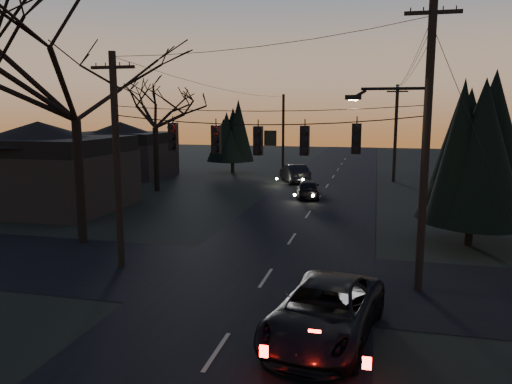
% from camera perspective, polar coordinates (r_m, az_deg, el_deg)
% --- Properties ---
extents(main_road, '(8.00, 120.00, 0.02)m').
position_cam_1_polar(main_road, '(28.63, 5.44, -3.38)').
color(main_road, black).
rests_on(main_road, ground).
extents(cross_road, '(60.00, 7.00, 0.02)m').
position_cam_1_polar(cross_road, '(19.14, 1.12, -9.81)').
color(cross_road, black).
rests_on(cross_road, ground).
extents(utility_pole_right, '(5.00, 0.30, 10.00)m').
position_cam_1_polar(utility_pole_right, '(18.82, 18.01, -10.65)').
color(utility_pole_right, black).
rests_on(utility_pole_right, ground).
extents(utility_pole_left, '(1.80, 0.30, 8.50)m').
position_cam_1_polar(utility_pole_left, '(21.19, -15.10, -8.26)').
color(utility_pole_left, black).
rests_on(utility_pole_left, ground).
extents(utility_pole_far_r, '(1.80, 0.30, 8.50)m').
position_cam_1_polar(utility_pole_far_r, '(46.12, 15.43, 1.15)').
color(utility_pole_far_r, black).
rests_on(utility_pole_far_r, ground).
extents(utility_pole_far_l, '(0.30, 0.30, 8.00)m').
position_cam_1_polar(utility_pole_far_l, '(54.93, 3.09, 2.73)').
color(utility_pole_far_l, black).
rests_on(utility_pole_far_l, ground).
extents(span_signal_assembly, '(11.50, 0.44, 1.57)m').
position_cam_1_polar(span_signal_assembly, '(18.17, 0.43, 6.09)').
color(span_signal_assembly, black).
rests_on(span_signal_assembly, ground).
extents(bare_tree_left, '(9.81, 9.81, 11.65)m').
position_cam_1_polar(bare_tree_left, '(24.88, -20.18, 13.06)').
color(bare_tree_left, black).
rests_on(bare_tree_left, ground).
extents(evergreen_right, '(4.52, 4.52, 7.27)m').
position_cam_1_polar(evergreen_right, '(24.99, 23.69, 3.83)').
color(evergreen_right, black).
rests_on(evergreen_right, ground).
extents(bare_tree_dist, '(6.90, 6.90, 9.92)m').
position_cam_1_polar(bare_tree_dist, '(39.68, -11.53, 10.07)').
color(bare_tree_dist, black).
rests_on(bare_tree_dist, ground).
extents(evergreen_dist, '(3.59, 3.59, 6.49)m').
position_cam_1_polar(evergreen_dist, '(50.69, -2.71, 6.54)').
color(evergreen_dist, black).
rests_on(evergreen_dist, ground).
extents(house_left_near, '(10.00, 8.00, 5.60)m').
position_cam_1_polar(house_left_near, '(34.83, -23.41, 2.81)').
color(house_left_near, black).
rests_on(house_left_near, ground).
extents(house_left_far, '(9.00, 7.00, 5.20)m').
position_cam_1_polar(house_left_far, '(49.90, -15.15, 4.76)').
color(house_left_far, black).
rests_on(house_left_far, ground).
extents(suv_near, '(3.41, 5.90, 1.55)m').
position_cam_1_polar(suv_near, '(14.29, 7.90, -13.43)').
color(suv_near, black).
rests_on(suv_near, ground).
extents(sedan_oncoming_a, '(2.17, 4.19, 1.36)m').
position_cam_1_polar(sedan_oncoming_a, '(36.21, 5.96, 0.37)').
color(sedan_oncoming_a, black).
rests_on(sedan_oncoming_a, ground).
extents(sedan_oncoming_b, '(3.47, 5.10, 1.59)m').
position_cam_1_polar(sedan_oncoming_b, '(44.01, 4.42, 2.12)').
color(sedan_oncoming_b, black).
rests_on(sedan_oncoming_b, ground).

